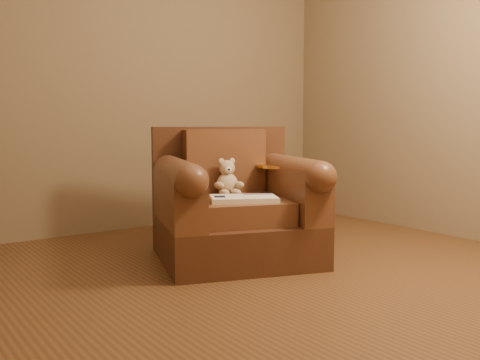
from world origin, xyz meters
TOP-DOWN VIEW (x-y plane):
  - floor at (0.00, 0.00)m, footprint 4.00×4.00m
  - armchair at (0.14, 0.63)m, footprint 1.24×1.21m
  - teddy_bear at (0.15, 0.72)m, footprint 0.19×0.22m
  - guidebook at (0.06, 0.40)m, footprint 0.49×0.42m
  - side_table at (0.58, 0.59)m, footprint 0.45×0.45m

SIDE VIEW (x-z plane):
  - floor at x=0.00m, z-range 0.00..0.00m
  - side_table at x=0.58m, z-range 0.02..0.65m
  - armchair at x=0.14m, z-range -0.10..0.79m
  - guidebook at x=0.06m, z-range 0.42..0.46m
  - teddy_bear at x=0.15m, z-range 0.39..0.65m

